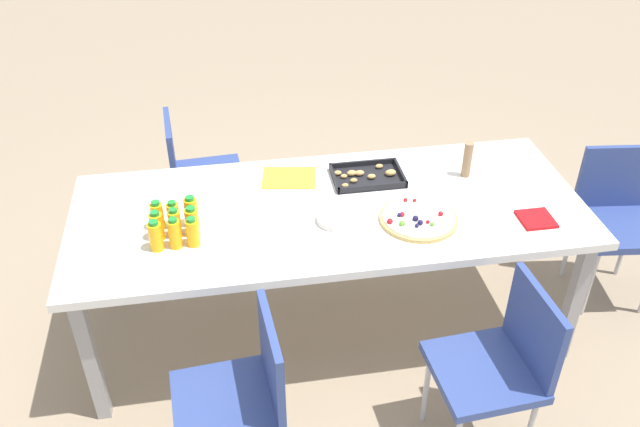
% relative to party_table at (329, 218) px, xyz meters
% --- Properties ---
extents(ground_plane, '(12.00, 12.00, 0.00)m').
position_rel_party_table_xyz_m(ground_plane, '(0.00, 0.00, -0.69)').
color(ground_plane, gray).
extents(party_table, '(2.37, 0.95, 0.75)m').
position_rel_party_table_xyz_m(party_table, '(0.00, 0.00, 0.00)').
color(party_table, white).
rests_on(party_table, ground_plane).
extents(chair_near_right, '(0.43, 0.43, 0.83)m').
position_rel_party_table_xyz_m(chair_near_right, '(0.55, -0.81, -0.19)').
color(chair_near_right, '#33478C').
rests_on(chair_near_right, ground_plane).
extents(chair_end, '(0.45, 0.45, 0.83)m').
position_rel_party_table_xyz_m(chair_end, '(1.54, 0.06, -0.19)').
color(chair_end, '#33478C').
rests_on(chair_end, ground_plane).
extents(chair_far_left, '(0.42, 0.42, 0.83)m').
position_rel_party_table_xyz_m(chair_far_left, '(-0.63, 0.85, -0.19)').
color(chair_far_left, '#33478C').
rests_on(chair_far_left, ground_plane).
extents(chair_near_left, '(0.43, 0.43, 0.83)m').
position_rel_party_table_xyz_m(chair_near_left, '(-0.48, -0.80, -0.19)').
color(chair_near_left, '#33478C').
rests_on(chair_near_left, ground_plane).
extents(juice_bottle_0, '(0.06, 0.06, 0.14)m').
position_rel_party_table_xyz_m(juice_bottle_0, '(-0.78, -0.18, 0.13)').
color(juice_bottle_0, '#F9AE14').
rests_on(juice_bottle_0, party_table).
extents(juice_bottle_1, '(0.05, 0.05, 0.15)m').
position_rel_party_table_xyz_m(juice_bottle_1, '(-0.70, -0.18, 0.13)').
color(juice_bottle_1, '#FAAD14').
rests_on(juice_bottle_1, party_table).
extents(juice_bottle_2, '(0.06, 0.06, 0.14)m').
position_rel_party_table_xyz_m(juice_bottle_2, '(-0.62, -0.18, 0.12)').
color(juice_bottle_2, '#F9AD14').
rests_on(juice_bottle_2, party_table).
extents(juice_bottle_3, '(0.06, 0.06, 0.14)m').
position_rel_party_table_xyz_m(juice_bottle_3, '(-0.77, -0.11, 0.12)').
color(juice_bottle_3, '#F9AC14').
rests_on(juice_bottle_3, party_table).
extents(juice_bottle_4, '(0.05, 0.05, 0.15)m').
position_rel_party_table_xyz_m(juice_bottle_4, '(-0.70, -0.11, 0.13)').
color(juice_bottle_4, '#F9AD14').
rests_on(juice_bottle_4, party_table).
extents(juice_bottle_5, '(0.06, 0.06, 0.14)m').
position_rel_party_table_xyz_m(juice_bottle_5, '(-0.62, -0.11, 0.13)').
color(juice_bottle_5, '#F9AC14').
rests_on(juice_bottle_5, party_table).
extents(juice_bottle_6, '(0.06, 0.06, 0.14)m').
position_rel_party_table_xyz_m(juice_bottle_6, '(-0.77, -0.03, 0.12)').
color(juice_bottle_6, '#F9AE14').
rests_on(juice_bottle_6, party_table).
extents(juice_bottle_7, '(0.05, 0.05, 0.13)m').
position_rel_party_table_xyz_m(juice_bottle_7, '(-0.70, -0.03, 0.12)').
color(juice_bottle_7, '#F9AD14').
rests_on(juice_bottle_7, party_table).
extents(juice_bottle_8, '(0.06, 0.06, 0.15)m').
position_rel_party_table_xyz_m(juice_bottle_8, '(-0.63, -0.03, 0.13)').
color(juice_bottle_8, '#F9AC14').
rests_on(juice_bottle_8, party_table).
extents(fruit_pizza, '(0.35, 0.35, 0.05)m').
position_rel_party_table_xyz_m(fruit_pizza, '(0.38, -0.17, 0.07)').
color(fruit_pizza, tan).
rests_on(fruit_pizza, party_table).
extents(snack_tray, '(0.35, 0.24, 0.04)m').
position_rel_party_table_xyz_m(snack_tray, '(0.23, 0.22, 0.07)').
color(snack_tray, black).
rests_on(snack_tray, party_table).
extents(plate_stack, '(0.18, 0.18, 0.03)m').
position_rel_party_table_xyz_m(plate_stack, '(0.01, -0.11, 0.07)').
color(plate_stack, silver).
rests_on(plate_stack, party_table).
extents(napkin_stack, '(0.15, 0.15, 0.01)m').
position_rel_party_table_xyz_m(napkin_stack, '(0.90, -0.26, 0.07)').
color(napkin_stack, red).
rests_on(napkin_stack, party_table).
extents(cardboard_tube, '(0.04, 0.04, 0.18)m').
position_rel_party_table_xyz_m(cardboard_tube, '(0.72, 0.16, 0.15)').
color(cardboard_tube, '#9E7A56').
rests_on(cardboard_tube, party_table).
extents(paper_folder, '(0.29, 0.24, 0.01)m').
position_rel_party_table_xyz_m(paper_folder, '(-0.15, 0.28, 0.06)').
color(paper_folder, yellow).
rests_on(paper_folder, party_table).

